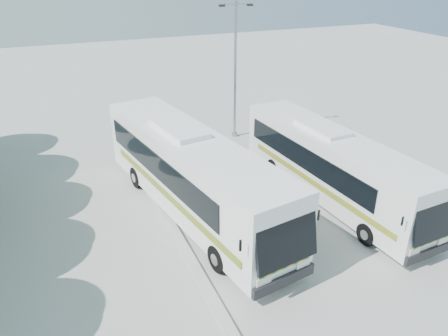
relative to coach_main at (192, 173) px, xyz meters
name	(u,v)px	position (x,y,z in m)	size (l,w,h in m)	color
ground	(228,227)	(1.00, -1.80, -2.04)	(100.00, 100.00, 0.00)	#AAAAA4
kerb_divider	(165,214)	(-1.30, 0.20, -1.97)	(0.40, 16.00, 0.15)	#B2B2AD
coach_main	(192,173)	(0.00, 0.00, 0.00)	(4.95, 13.69, 3.73)	white
coach_adjacent	(332,165)	(6.64, -1.35, -0.23)	(3.30, 12.05, 3.30)	white
lamppost	(235,66)	(5.70, 8.08, 2.66)	(2.08, 0.51, 8.52)	#969A9E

